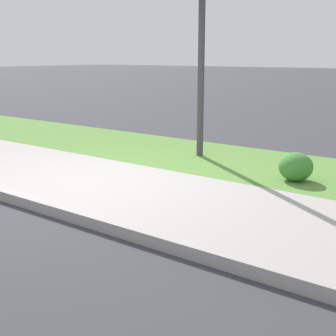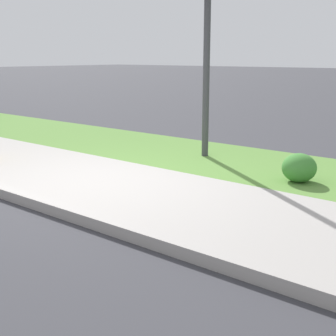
% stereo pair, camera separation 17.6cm
% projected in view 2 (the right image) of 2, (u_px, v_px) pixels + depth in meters
% --- Properties ---
extents(ground_plane, '(120.00, 120.00, 0.00)m').
position_uv_depth(ground_plane, '(103.00, 183.00, 6.25)').
color(ground_plane, '#38383D').
extents(sidewalk_pavement, '(18.00, 2.21, 0.01)m').
position_uv_depth(sidewalk_pavement, '(103.00, 183.00, 6.25)').
color(sidewalk_pavement, '#9E9993').
rests_on(sidewalk_pavement, ground).
extents(grass_verge, '(18.00, 2.33, 0.01)m').
position_uv_depth(grass_verge, '(201.00, 155.00, 7.96)').
color(grass_verge, '#568438').
rests_on(grass_verge, ground).
extents(street_curb, '(18.00, 0.16, 0.12)m').
position_uv_depth(street_curb, '(27.00, 199.00, 5.35)').
color(street_curb, '#9E9993').
rests_on(street_curb, ground).
extents(shrub_bush_far_verge, '(0.46, 0.46, 0.39)m').
position_uv_depth(shrub_bush_far_verge, '(299.00, 168.00, 6.26)').
color(shrub_bush_far_verge, '#3D7F33').
rests_on(shrub_bush_far_verge, ground).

